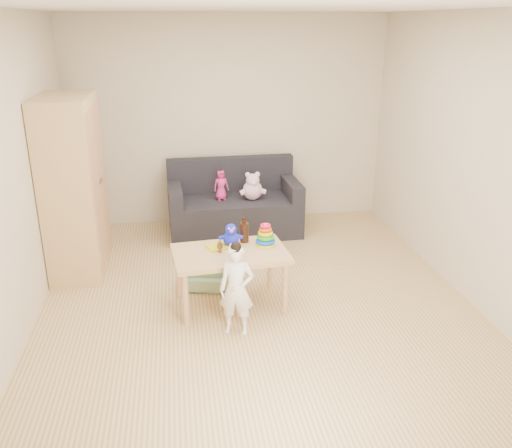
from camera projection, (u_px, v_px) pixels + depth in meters
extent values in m
plane|color=tan|center=(255.00, 296.00, 5.24)|extent=(4.50, 4.50, 0.00)
plane|color=white|center=(254.00, 7.00, 4.33)|extent=(4.50, 4.50, 0.00)
plane|color=beige|center=(229.00, 122.00, 6.87)|extent=(4.00, 0.00, 4.00)
plane|color=beige|center=(321.00, 277.00, 2.70)|extent=(4.00, 0.00, 4.00)
plane|color=beige|center=(17.00, 174.00, 4.50)|extent=(0.00, 4.50, 4.50)
plane|color=beige|center=(466.00, 157.00, 5.06)|extent=(0.00, 4.50, 4.50)
cube|color=tan|center=(74.00, 186.00, 5.53)|extent=(0.51, 1.01, 1.82)
cube|color=black|center=(234.00, 215.00, 6.75)|extent=(1.62, 0.85, 0.45)
cube|color=tan|center=(231.00, 279.00, 4.99)|extent=(1.08, 0.74, 0.54)
imported|color=white|center=(237.00, 290.00, 4.51)|extent=(0.33, 0.27, 0.78)
imported|color=#E12A88|center=(221.00, 186.00, 6.55)|extent=(0.20, 0.16, 0.36)
cylinder|color=yellow|center=(265.00, 244.00, 5.04)|extent=(0.17, 0.17, 0.02)
cylinder|color=silver|center=(265.00, 234.00, 5.00)|extent=(0.02, 0.02, 0.20)
torus|color=blue|center=(265.00, 241.00, 5.03)|extent=(0.18, 0.18, 0.04)
torus|color=green|center=(265.00, 237.00, 5.02)|extent=(0.16, 0.16, 0.04)
torus|color=#FFB60D|center=(265.00, 233.00, 5.00)|extent=(0.14, 0.14, 0.04)
torus|color=#C9500A|center=(265.00, 229.00, 4.99)|extent=(0.12, 0.12, 0.04)
torus|color=#FD0E4E|center=(265.00, 226.00, 4.98)|extent=(0.10, 0.10, 0.03)
cylinder|color=black|center=(244.00, 232.00, 5.08)|extent=(0.08, 0.08, 0.19)
cylinder|color=black|center=(244.00, 221.00, 5.04)|extent=(0.04, 0.04, 0.05)
cylinder|color=black|center=(244.00, 218.00, 5.03)|extent=(0.05, 0.05, 0.02)
cube|color=gold|center=(217.00, 247.00, 4.98)|extent=(0.23, 0.23, 0.01)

